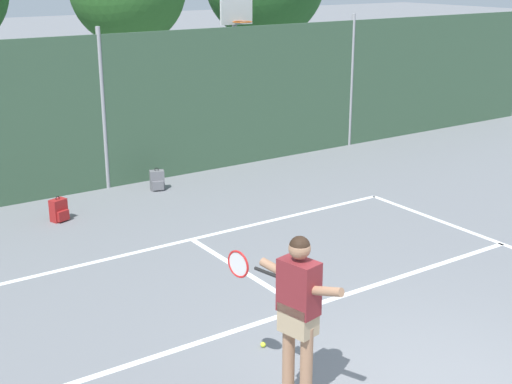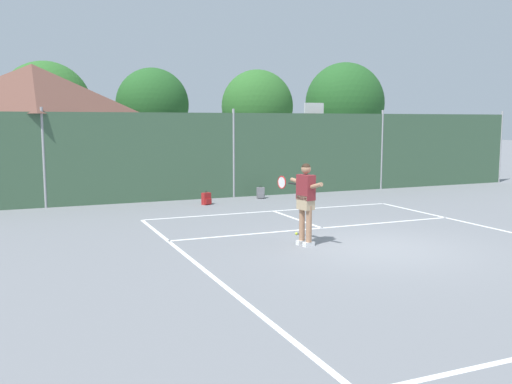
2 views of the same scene
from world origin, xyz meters
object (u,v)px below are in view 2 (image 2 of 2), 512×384
object	(u,v)px
tennis_ball	(296,234)
backpack_red	(206,199)
tennis_player	(305,197)
backpack_grey	(261,193)
basketball_hoop	(313,132)

from	to	relation	value
tennis_ball	backpack_red	distance (m)	5.68
tennis_player	backpack_grey	bearing A→B (deg)	73.97
tennis_ball	backpack_grey	distance (m)	6.59
tennis_player	backpack_grey	world-z (taller)	tennis_player
basketball_hoop	backpack_red	distance (m)	7.05
backpack_grey	tennis_player	bearing A→B (deg)	-106.03
basketball_hoop	tennis_player	size ratio (longest dim) A/B	1.91
tennis_player	tennis_ball	size ratio (longest dim) A/B	28.10
tennis_ball	backpack_red	bearing A→B (deg)	94.96
basketball_hoop	backpack_grey	bearing A→B (deg)	-143.81
backpack_grey	tennis_ball	bearing A→B (deg)	-105.70
basketball_hoop	tennis_ball	size ratio (longest dim) A/B	53.79
tennis_player	backpack_grey	size ratio (longest dim) A/B	4.01
backpack_red	tennis_ball	bearing A→B (deg)	-85.04
tennis_player	backpack_grey	xyz separation A→B (m)	(2.14, 7.45, -0.92)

